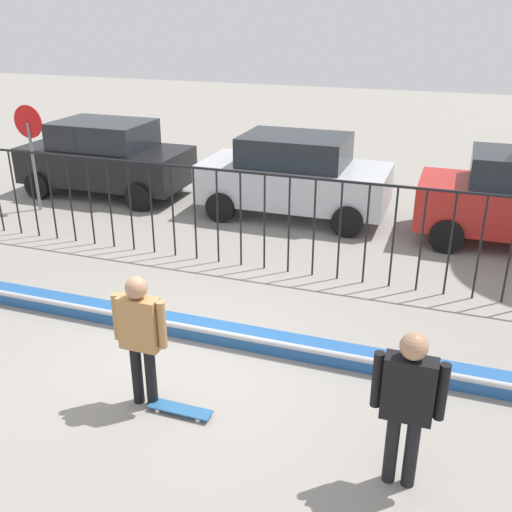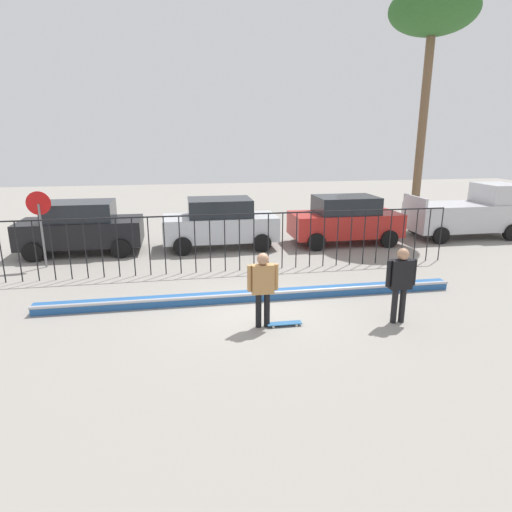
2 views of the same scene
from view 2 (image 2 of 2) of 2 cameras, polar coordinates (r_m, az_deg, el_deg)
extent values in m
plane|color=gray|center=(11.00, 0.38, -7.10)|extent=(60.00, 60.00, 0.00)
cube|color=#235699|center=(11.67, -0.30, -5.17)|extent=(11.00, 0.36, 0.22)
cylinder|color=#B2B2B7|center=(11.46, -0.15, -4.97)|extent=(11.00, 0.09, 0.09)
cylinder|color=black|center=(14.75, -30.19, 0.42)|extent=(0.04, 0.04, 1.85)
cylinder|color=black|center=(14.60, -28.47, 0.51)|extent=(0.04, 0.04, 1.85)
cylinder|color=black|center=(14.45, -26.72, 0.60)|extent=(0.04, 0.04, 1.85)
cylinder|color=black|center=(14.32, -24.94, 0.69)|extent=(0.04, 0.04, 1.85)
cylinder|color=black|center=(14.21, -23.13, 0.78)|extent=(0.04, 0.04, 1.85)
cylinder|color=black|center=(14.11, -21.28, 0.87)|extent=(0.04, 0.04, 1.85)
cylinder|color=black|center=(14.02, -19.42, 0.97)|extent=(0.04, 0.04, 1.85)
cylinder|color=black|center=(13.95, -17.53, 1.06)|extent=(0.04, 0.04, 1.85)
cylinder|color=black|center=(13.90, -15.63, 1.16)|extent=(0.04, 0.04, 1.85)
cylinder|color=black|center=(13.86, -13.71, 1.25)|extent=(0.04, 0.04, 1.85)
cylinder|color=black|center=(13.83, -11.78, 1.34)|extent=(0.04, 0.04, 1.85)
cylinder|color=black|center=(13.82, -9.85, 1.43)|extent=(0.04, 0.04, 1.85)
cylinder|color=black|center=(13.83, -7.92, 1.52)|extent=(0.04, 0.04, 1.85)
cylinder|color=black|center=(13.85, -5.99, 1.61)|extent=(0.04, 0.04, 1.85)
cylinder|color=black|center=(13.89, -4.07, 1.69)|extent=(0.04, 0.04, 1.85)
cylinder|color=black|center=(13.95, -2.16, 1.77)|extent=(0.04, 0.04, 1.85)
cylinder|color=black|center=(14.01, -0.27, 1.85)|extent=(0.04, 0.04, 1.85)
cylinder|color=black|center=(14.10, 1.60, 1.93)|extent=(0.04, 0.04, 1.85)
cylinder|color=black|center=(14.20, 3.45, 2.01)|extent=(0.04, 0.04, 1.85)
cylinder|color=black|center=(14.31, 5.27, 2.08)|extent=(0.04, 0.04, 1.85)
cylinder|color=black|center=(14.44, 7.05, 2.14)|extent=(0.04, 0.04, 1.85)
cylinder|color=black|center=(14.58, 8.81, 2.21)|extent=(0.04, 0.04, 1.85)
cylinder|color=black|center=(14.74, 10.53, 2.27)|extent=(0.04, 0.04, 1.85)
cylinder|color=black|center=(14.91, 12.21, 2.33)|extent=(0.04, 0.04, 1.85)
cylinder|color=black|center=(15.09, 13.86, 2.38)|extent=(0.04, 0.04, 1.85)
cylinder|color=black|center=(15.28, 15.46, 2.43)|extent=(0.04, 0.04, 1.85)
cylinder|color=black|center=(15.48, 17.02, 2.48)|extent=(0.04, 0.04, 1.85)
cylinder|color=black|center=(15.70, 18.55, 2.53)|extent=(0.04, 0.04, 1.85)
cylinder|color=black|center=(15.93, 20.02, 2.57)|extent=(0.04, 0.04, 1.85)
cylinder|color=black|center=(16.16, 21.46, 2.61)|extent=(0.04, 0.04, 1.85)
cylinder|color=black|center=(16.41, 22.86, 2.64)|extent=(0.04, 0.04, 1.85)
cube|color=black|center=(13.76, -2.20, 5.44)|extent=(14.00, 0.04, 0.04)
cylinder|color=black|center=(9.96, 0.33, -7.07)|extent=(0.14, 0.14, 0.81)
cylinder|color=black|center=(9.99, 1.42, -7.00)|extent=(0.14, 0.14, 0.81)
cube|color=#A87A47|center=(9.72, 0.89, -3.01)|extent=(0.49, 0.21, 0.67)
sphere|color=#A87A5B|center=(9.58, 0.91, -0.38)|extent=(0.26, 0.26, 0.26)
cylinder|color=#A87A47|center=(9.66, -0.85, -2.92)|extent=(0.11, 0.11, 0.60)
cylinder|color=#A87A47|center=(9.76, 2.62, -2.72)|extent=(0.11, 0.11, 0.60)
cube|color=#26598C|center=(10.17, 3.69, -8.71)|extent=(0.80, 0.20, 0.02)
cylinder|color=silver|center=(10.31, 5.06, -8.60)|extent=(0.05, 0.03, 0.05)
cylinder|color=silver|center=(10.18, 5.28, -8.94)|extent=(0.05, 0.03, 0.05)
cylinder|color=silver|center=(10.19, 2.09, -8.84)|extent=(0.05, 0.03, 0.05)
cylinder|color=silver|center=(10.06, 2.27, -9.19)|extent=(0.05, 0.03, 0.05)
cylinder|color=black|center=(10.67, 17.52, -6.19)|extent=(0.14, 0.14, 0.83)
cylinder|color=black|center=(10.76, 18.46, -6.09)|extent=(0.14, 0.14, 0.83)
cube|color=black|center=(10.47, 18.33, -2.28)|extent=(0.50, 0.22, 0.68)
sphere|color=#A87A5B|center=(10.35, 18.55, 0.24)|extent=(0.27, 0.27, 0.27)
cylinder|color=black|center=(10.32, 16.85, -2.20)|extent=(0.11, 0.11, 0.61)
cylinder|color=black|center=(10.61, 19.81, -1.99)|extent=(0.11, 0.11, 0.61)
cube|color=black|center=(17.31, -21.69, 2.92)|extent=(4.30, 1.90, 0.90)
cube|color=#1E2328|center=(17.18, -21.94, 5.46)|extent=(2.37, 1.71, 0.66)
cylinder|color=black|center=(18.09, -16.44, 2.42)|extent=(0.68, 0.22, 0.68)
cylinder|color=black|center=(16.25, -17.12, 0.94)|extent=(0.68, 0.22, 0.68)
cylinder|color=black|center=(18.66, -25.39, 1.93)|extent=(0.68, 0.22, 0.68)
cylinder|color=black|center=(16.88, -27.00, 0.45)|extent=(0.68, 0.22, 0.68)
cube|color=#B7BABF|center=(16.96, -4.68, 3.73)|extent=(4.30, 1.90, 0.90)
cube|color=#1E2328|center=(16.82, -4.74, 6.33)|extent=(2.37, 1.71, 0.66)
cylinder|color=black|center=(18.16, -0.34, 3.11)|extent=(0.68, 0.22, 0.68)
cylinder|color=black|center=(16.34, 0.79, 1.71)|extent=(0.68, 0.22, 0.68)
cylinder|color=black|center=(17.91, -9.61, 2.72)|extent=(0.68, 0.22, 0.68)
cylinder|color=black|center=(16.06, -9.52, 1.25)|extent=(0.68, 0.22, 0.68)
cube|color=#B2231E|center=(17.90, 11.44, 4.09)|extent=(4.30, 1.90, 0.90)
cube|color=#1E2328|center=(17.77, 11.58, 6.56)|extent=(2.37, 1.71, 0.66)
cylinder|color=black|center=(19.41, 14.39, 3.43)|extent=(0.68, 0.22, 0.68)
cylinder|color=black|center=(17.74, 16.88, 2.14)|extent=(0.68, 0.22, 0.68)
cylinder|color=black|center=(18.41, 6.05, 3.19)|extent=(0.68, 0.22, 0.68)
cylinder|color=black|center=(16.64, 7.84, 1.82)|extent=(0.68, 0.22, 0.68)
cube|color=#B7B7BC|center=(20.64, 25.35, 4.67)|extent=(4.70, 1.90, 1.10)
cube|color=#B7B7BC|center=(21.38, 28.85, 7.16)|extent=(1.50, 1.75, 0.80)
cube|color=#B7B7BC|center=(19.30, 19.99, 6.78)|extent=(0.12, 1.75, 0.36)
cylinder|color=black|center=(22.42, 27.16, 3.77)|extent=(0.68, 0.22, 0.68)
cylinder|color=black|center=(20.97, 30.22, 2.67)|extent=(0.68, 0.22, 0.68)
cylinder|color=black|center=(20.66, 20.05, 3.68)|extent=(0.68, 0.22, 0.68)
cylinder|color=black|center=(19.08, 22.84, 2.49)|extent=(0.68, 0.22, 0.68)
cylinder|color=slate|center=(15.86, -25.97, 2.35)|extent=(0.07, 0.07, 2.10)
cylinder|color=red|center=(15.70, -26.41, 6.16)|extent=(0.76, 0.02, 0.76)
cylinder|color=brown|center=(20.95, 20.65, 14.05)|extent=(0.36, 0.36, 8.12)
ellipsoid|color=#2D6028|center=(21.51, 22.07, 27.53)|extent=(3.57, 3.57, 1.96)
camera|label=1|loc=(6.33, 44.83, 14.57)|focal=41.29mm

